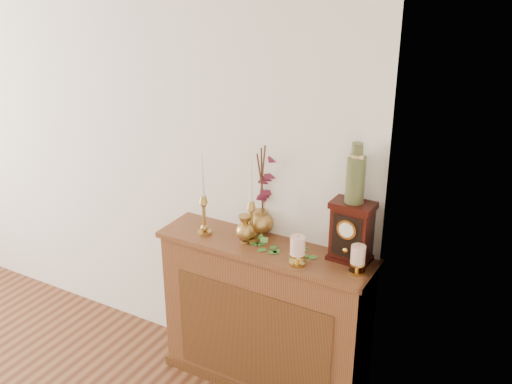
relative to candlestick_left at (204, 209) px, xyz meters
The scene contains 10 objects.
console_shelf 0.75m from the candlestick_left, ahead, with size 1.24×0.34×0.93m.
candlestick_left is the anchor object (origin of this frame).
candlestick_center 0.28m from the candlestick_left, 12.74° to the left, with size 0.08×0.08×0.48m.
bud_vase 0.26m from the candlestick_left, ahead, with size 0.10×0.10×0.16m.
ginger_jar 0.36m from the candlestick_left, 34.30° to the left, with size 0.22×0.24×0.55m.
pillar_candle_left 0.61m from the candlestick_left, ahead, with size 0.09×0.09×0.17m.
pillar_candle_right 0.91m from the candlestick_left, ahead, with size 0.08×0.08×0.16m.
ivy_garland 0.50m from the candlestick_left, ahead, with size 0.37×0.16×0.07m.
mantel_clock 0.83m from the candlestick_left, ahead, with size 0.22×0.16×0.33m.
ceramic_vase 0.89m from the candlestick_left, ahead, with size 0.10×0.10×0.31m.
Camera 1 is at (2.78, -0.44, 2.47)m, focal length 42.00 mm.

